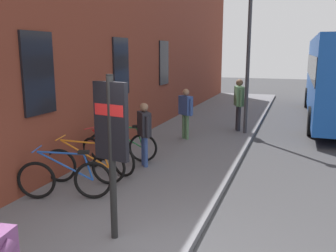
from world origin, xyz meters
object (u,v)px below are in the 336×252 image
object	(u,v)px
pedestrian_by_facade	(239,99)
pedestrian_crossing_street	(186,109)
bicycle_beside_lamp	(65,179)
transit_info_sign	(111,132)
pedestrian_near_bus	(144,128)
bicycle_mid_rack	(107,155)
street_lamp	(249,41)
bicycle_by_door	(84,165)
bicycle_far_end	(122,146)

from	to	relation	value
pedestrian_by_facade	pedestrian_crossing_street	bearing A→B (deg)	142.78
bicycle_beside_lamp	pedestrian_crossing_street	xyz separation A→B (m)	(5.27, -0.72, 0.57)
transit_info_sign	pedestrian_crossing_street	size ratio (longest dim) A/B	1.53
bicycle_beside_lamp	pedestrian_crossing_street	bearing A→B (deg)	-7.76
pedestrian_near_bus	pedestrian_crossing_street	distance (m)	2.97
bicycle_mid_rack	transit_info_sign	size ratio (longest dim) A/B	0.70
pedestrian_by_facade	street_lamp	xyz separation A→B (m)	(-0.32, -0.29, 1.95)
bicycle_by_door	bicycle_mid_rack	bearing A→B (deg)	-5.39
bicycle_mid_rack	pedestrian_crossing_street	distance (m)	3.75
pedestrian_by_facade	pedestrian_crossing_street	xyz separation A→B (m)	(-1.79, 1.36, -0.12)
pedestrian_by_facade	pedestrian_crossing_street	size ratio (longest dim) A/B	1.13
bicycle_mid_rack	street_lamp	world-z (taller)	street_lamp
bicycle_by_door	bicycle_far_end	world-z (taller)	same
pedestrian_crossing_street	street_lamp	distance (m)	3.03
transit_info_sign	bicycle_beside_lamp	bearing A→B (deg)	57.41
bicycle_mid_rack	transit_info_sign	distance (m)	3.29
bicycle_by_door	bicycle_mid_rack	world-z (taller)	same
bicycle_beside_lamp	street_lamp	bearing A→B (deg)	-19.37
bicycle_mid_rack	bicycle_far_end	world-z (taller)	same
bicycle_beside_lamp	bicycle_by_door	distance (m)	0.83
bicycle_far_end	bicycle_beside_lamp	bearing A→B (deg)	-178.52
bicycle_beside_lamp	street_lamp	xyz separation A→B (m)	(6.74, -2.37, 2.65)
bicycle_by_door	pedestrian_near_bus	world-z (taller)	pedestrian_near_bus
bicycle_by_door	bicycle_far_end	distance (m)	1.65
pedestrian_near_bus	bicycle_far_end	bearing A→B (deg)	76.24
transit_info_sign	pedestrian_by_facade	size ratio (longest dim) A/B	1.35
bicycle_mid_rack	transit_info_sign	bearing A→B (deg)	-149.16
bicycle_by_door	pedestrian_crossing_street	size ratio (longest dim) A/B	1.11
bicycle_beside_lamp	bicycle_mid_rack	xyz separation A→B (m)	(1.64, 0.03, 0.00)
bicycle_far_end	transit_info_sign	xyz separation A→B (m)	(-3.45, -1.60, 1.21)
transit_info_sign	pedestrian_crossing_street	distance (m)	6.34
bicycle_far_end	pedestrian_crossing_street	bearing A→B (deg)	-15.61
transit_info_sign	bicycle_by_door	bearing A→B (deg)	42.38
pedestrian_near_bus	pedestrian_by_facade	bearing A→B (deg)	-17.25
pedestrian_near_bus	street_lamp	distance (m)	5.22
bicycle_far_end	pedestrian_crossing_street	distance (m)	2.96
street_lamp	pedestrian_crossing_street	bearing A→B (deg)	131.65
bicycle_by_door	street_lamp	bearing A→B (deg)	-22.73
bicycle_mid_rack	pedestrian_by_facade	world-z (taller)	pedestrian_by_facade
bicycle_by_door	bicycle_mid_rack	xyz separation A→B (m)	(0.82, -0.08, -0.00)
bicycle_far_end	transit_info_sign	distance (m)	3.99
pedestrian_by_facade	pedestrian_near_bus	xyz separation A→B (m)	(-4.76, 1.48, -0.15)
bicycle_beside_lamp	bicycle_mid_rack	distance (m)	1.64
bicycle_by_door	bicycle_far_end	size ratio (longest dim) A/B	1.00
bicycle_beside_lamp	bicycle_by_door	world-z (taller)	same
bicycle_far_end	transit_info_sign	size ratio (longest dim) A/B	0.72
pedestrian_crossing_street	street_lamp	xyz separation A→B (m)	(1.47, -1.65, 2.08)
bicycle_far_end	pedestrian_by_facade	bearing A→B (deg)	-25.02
bicycle_by_door	pedestrian_crossing_street	distance (m)	4.56
pedestrian_near_bus	pedestrian_crossing_street	world-z (taller)	pedestrian_crossing_street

